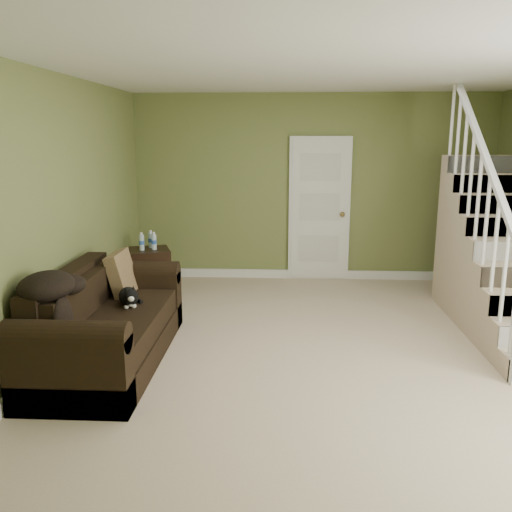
# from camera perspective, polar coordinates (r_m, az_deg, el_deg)

# --- Properties ---
(floor) EXTENTS (5.00, 5.50, 0.01)m
(floor) POSITION_cam_1_polar(r_m,az_deg,el_deg) (5.33, 7.12, -9.91)
(floor) COLOR tan
(floor) RESTS_ON ground
(ceiling) EXTENTS (5.00, 5.50, 0.01)m
(ceiling) POSITION_cam_1_polar(r_m,az_deg,el_deg) (4.96, 7.98, 19.05)
(ceiling) COLOR white
(ceiling) RESTS_ON wall_back
(wall_back) EXTENTS (5.00, 0.04, 2.60)m
(wall_back) POSITION_cam_1_polar(r_m,az_deg,el_deg) (7.71, 5.97, 7.10)
(wall_back) COLOR olive
(wall_back) RESTS_ON floor
(wall_front) EXTENTS (5.00, 0.04, 2.60)m
(wall_front) POSITION_cam_1_polar(r_m,az_deg,el_deg) (2.32, 12.69, -6.21)
(wall_front) COLOR olive
(wall_front) RESTS_ON floor
(wall_left) EXTENTS (0.04, 5.50, 2.60)m
(wall_left) POSITION_cam_1_polar(r_m,az_deg,el_deg) (5.40, -20.05, 4.03)
(wall_left) COLOR olive
(wall_left) RESTS_ON floor
(baseboard_back) EXTENTS (5.00, 0.04, 0.12)m
(baseboard_back) POSITION_cam_1_polar(r_m,az_deg,el_deg) (7.89, 5.78, -1.92)
(baseboard_back) COLOR white
(baseboard_back) RESTS_ON floor
(baseboard_left) EXTENTS (0.04, 5.50, 0.12)m
(baseboard_left) POSITION_cam_1_polar(r_m,az_deg,el_deg) (5.69, -18.82, -8.40)
(baseboard_left) COLOR white
(baseboard_left) RESTS_ON floor
(door) EXTENTS (0.86, 0.12, 2.02)m
(door) POSITION_cam_1_polar(r_m,az_deg,el_deg) (7.71, 6.69, 4.87)
(door) COLOR white
(door) RESTS_ON floor
(staircase) EXTENTS (1.00, 2.51, 2.82)m
(staircase) POSITION_cam_1_polar(r_m,az_deg,el_deg) (6.50, 24.50, -0.91)
(staircase) COLOR tan
(staircase) RESTS_ON floor
(sofa) EXTENTS (0.92, 2.14, 0.84)m
(sofa) POSITION_cam_1_polar(r_m,az_deg,el_deg) (5.16, -15.66, -7.27)
(sofa) COLOR black
(sofa) RESTS_ON floor
(side_table) EXTENTS (0.63, 0.63, 0.83)m
(side_table) POSITION_cam_1_polar(r_m,az_deg,el_deg) (7.17, -11.07, -1.55)
(side_table) COLOR black
(side_table) RESTS_ON floor
(cat) EXTENTS (0.32, 0.48, 0.23)m
(cat) POSITION_cam_1_polar(r_m,az_deg,el_deg) (5.24, -13.34, -4.21)
(cat) COLOR black
(cat) RESTS_ON sofa
(banana) EXTENTS (0.06, 0.17, 0.05)m
(banana) POSITION_cam_1_polar(r_m,az_deg,el_deg) (4.59, -16.67, -7.70)
(banana) COLOR gold
(banana) RESTS_ON sofa
(throw_pillow) EXTENTS (0.23, 0.48, 0.50)m
(throw_pillow) POSITION_cam_1_polar(r_m,az_deg,el_deg) (5.66, -13.89, -2.00)
(throw_pillow) COLOR #4A341D
(throw_pillow) RESTS_ON sofa
(throw_blanket) EXTENTS (0.51, 0.61, 0.22)m
(throw_blanket) POSITION_cam_1_polar(r_m,az_deg,el_deg) (4.57, -21.19, -2.97)
(throw_blanket) COLOR black
(throw_blanket) RESTS_ON sofa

